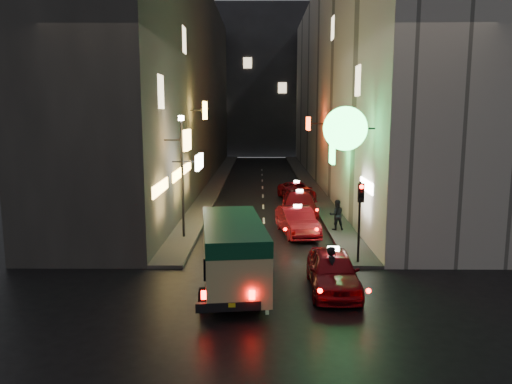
{
  "coord_description": "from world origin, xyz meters",
  "views": [
    {
      "loc": [
        -0.25,
        -12.23,
        6.54
      ],
      "look_at": [
        -0.44,
        13.0,
        2.49
      ],
      "focal_mm": 35.0,
      "sensor_mm": 36.0,
      "label": 1
    }
  ],
  "objects_px": {
    "minibus": "(233,247)",
    "traffic_light": "(360,205)",
    "pedestrian_crossing": "(332,267)",
    "taxi_near": "(333,267)",
    "lamp_post": "(182,168)"
  },
  "relations": [
    {
      "from": "lamp_post",
      "to": "pedestrian_crossing",
      "type": "bearing_deg",
      "value": -50.15
    },
    {
      "from": "minibus",
      "to": "traffic_light",
      "type": "bearing_deg",
      "value": 29.04
    },
    {
      "from": "taxi_near",
      "to": "minibus",
      "type": "bearing_deg",
      "value": 179.09
    },
    {
      "from": "minibus",
      "to": "traffic_light",
      "type": "relative_size",
      "value": 1.79
    },
    {
      "from": "traffic_light",
      "to": "taxi_near",
      "type": "bearing_deg",
      "value": -117.48
    },
    {
      "from": "pedestrian_crossing",
      "to": "taxi_near",
      "type": "bearing_deg",
      "value": -4.9
    },
    {
      "from": "pedestrian_crossing",
      "to": "traffic_light",
      "type": "height_order",
      "value": "traffic_light"
    },
    {
      "from": "minibus",
      "to": "pedestrian_crossing",
      "type": "height_order",
      "value": "minibus"
    },
    {
      "from": "pedestrian_crossing",
      "to": "traffic_light",
      "type": "xyz_separation_m",
      "value": [
        1.63,
        3.35,
        1.68
      ]
    },
    {
      "from": "traffic_light",
      "to": "lamp_post",
      "type": "height_order",
      "value": "lamp_post"
    },
    {
      "from": "taxi_near",
      "to": "lamp_post",
      "type": "height_order",
      "value": "lamp_post"
    },
    {
      "from": "minibus",
      "to": "traffic_light",
      "type": "height_order",
      "value": "traffic_light"
    },
    {
      "from": "taxi_near",
      "to": "traffic_light",
      "type": "distance_m",
      "value": 3.8
    },
    {
      "from": "taxi_near",
      "to": "pedestrian_crossing",
      "type": "distance_m",
      "value": 0.41
    },
    {
      "from": "lamp_post",
      "to": "taxi_near",
      "type": "bearing_deg",
      "value": -48.37
    }
  ]
}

